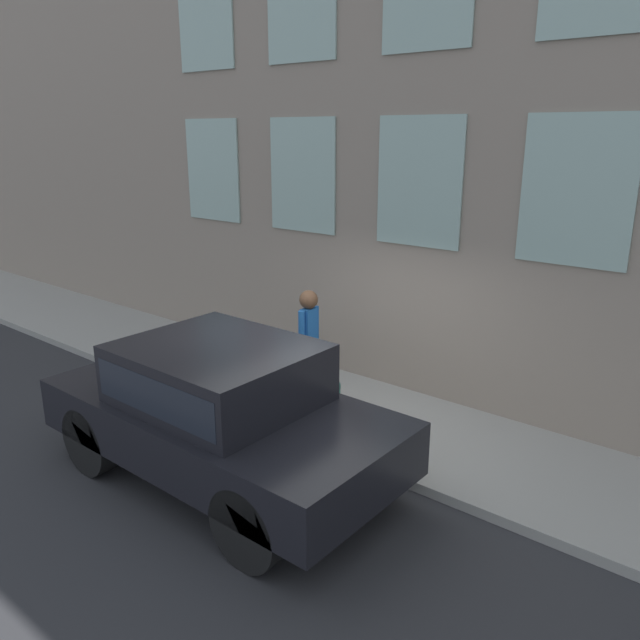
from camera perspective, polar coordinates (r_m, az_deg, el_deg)
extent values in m
plane|color=#2D2D30|center=(8.06, -0.22, -12.02)|extent=(80.00, 80.00, 0.00)
cube|color=#9E9B93|center=(8.82, 4.42, -8.95)|extent=(2.22, 60.00, 0.12)
cube|color=gray|center=(9.12, 10.30, 25.70)|extent=(0.30, 40.00, 10.67)
cube|color=#9EBCB2|center=(8.02, 22.41, 10.83)|extent=(0.03, 1.32, 1.77)
cube|color=#9EBCB2|center=(8.89, 9.02, 12.34)|extent=(0.03, 1.32, 1.77)
cube|color=#9EBCB2|center=(10.13, -1.64, 13.07)|extent=(0.03, 1.32, 1.77)
cube|color=#9EBCB2|center=(11.63, -9.80, 13.34)|extent=(0.03, 1.32, 1.77)
cube|color=#9EBCB2|center=(11.76, -10.48, 25.81)|extent=(0.03, 1.32, 1.77)
cylinder|color=#2D7260|center=(8.32, 1.11, -9.94)|extent=(0.28, 0.28, 0.04)
cylinder|color=#2D7260|center=(8.19, 1.13, -8.11)|extent=(0.21, 0.21, 0.63)
sphere|color=#2C5D50|center=(8.07, 1.14, -6.08)|extent=(0.22, 0.22, 0.22)
cylinder|color=black|center=(8.04, 1.14, -5.65)|extent=(0.07, 0.07, 0.09)
cylinder|color=#2D7260|center=(8.08, 2.00, -7.91)|extent=(0.09, 0.10, 0.09)
cylinder|color=#2D7260|center=(8.25, 0.28, -7.34)|extent=(0.09, 0.10, 0.09)
cylinder|color=#998466|center=(9.01, -1.35, -5.15)|extent=(0.12, 0.12, 0.79)
cylinder|color=#998466|center=(9.13, -0.67, -4.85)|extent=(0.12, 0.12, 0.79)
cube|color=#1E59A5|center=(8.83, -1.03, -0.81)|extent=(0.21, 0.15, 0.60)
cylinder|color=#1E59A5|center=(8.72, -1.69, -0.96)|extent=(0.09, 0.09, 0.57)
cylinder|color=#1E59A5|center=(8.94, -0.40, -0.49)|extent=(0.09, 0.09, 0.57)
sphere|color=brown|center=(8.71, -1.05, 1.88)|extent=(0.26, 0.26, 0.26)
cylinder|color=black|center=(7.93, -20.26, -10.29)|extent=(0.24, 0.83, 0.83)
cylinder|color=black|center=(8.82, -10.49, -6.67)|extent=(0.24, 0.83, 0.83)
cylinder|color=black|center=(6.07, -6.59, -18.29)|extent=(0.24, 0.83, 0.83)
cylinder|color=black|center=(7.19, 3.64, -12.13)|extent=(0.24, 0.83, 0.83)
cube|color=black|center=(7.27, -9.05, -9.34)|extent=(1.99, 4.26, 0.60)
cube|color=black|center=(7.02, -9.28, -4.78)|extent=(1.75, 2.04, 0.65)
cube|color=#1E232D|center=(7.02, -9.28, -4.78)|extent=(1.76, 1.88, 0.41)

